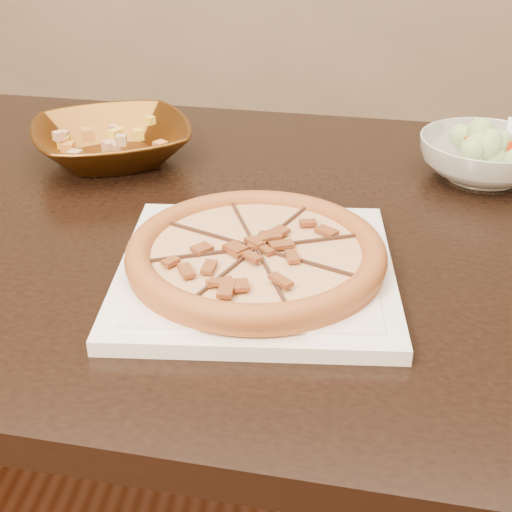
% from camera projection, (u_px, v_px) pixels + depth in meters
% --- Properties ---
extents(dining_table, '(1.51, 1.05, 0.75)m').
position_uv_depth(dining_table, '(210.00, 273.00, 1.04)').
color(dining_table, black).
rests_on(dining_table, floor).
extents(plate, '(0.34, 0.34, 0.02)m').
position_uv_depth(plate, '(256.00, 270.00, 0.83)').
color(plate, white).
rests_on(plate, dining_table).
extents(pizza, '(0.30, 0.30, 0.03)m').
position_uv_depth(pizza, '(256.00, 253.00, 0.82)').
color(pizza, '#AF5720').
rests_on(pizza, plate).
extents(bronze_bowl, '(0.33, 0.33, 0.06)m').
position_uv_depth(bronze_bowl, '(112.00, 142.00, 1.15)').
color(bronze_bowl, brown).
rests_on(bronze_bowl, dining_table).
extents(mixed_dish, '(0.11, 0.12, 0.03)m').
position_uv_depth(mixed_dish, '(109.00, 115.00, 1.13)').
color(mixed_dish, tan).
rests_on(mixed_dish, bronze_bowl).
extents(salad_bowl, '(0.23, 0.23, 0.06)m').
position_uv_depth(salad_bowl, '(484.00, 158.00, 1.09)').
color(salad_bowl, silver).
rests_on(salad_bowl, dining_table).
extents(salad, '(0.09, 0.11, 0.04)m').
position_uv_depth(salad, '(489.00, 127.00, 1.06)').
color(salad, '#A6B986').
rests_on(salad, salad_bowl).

